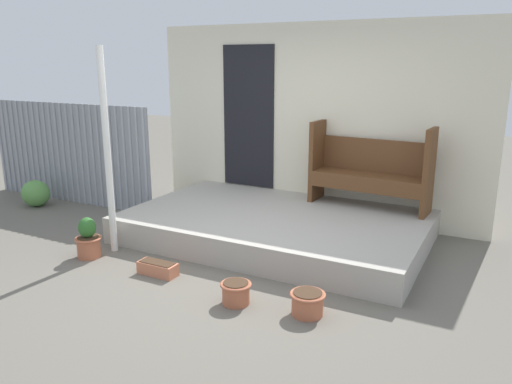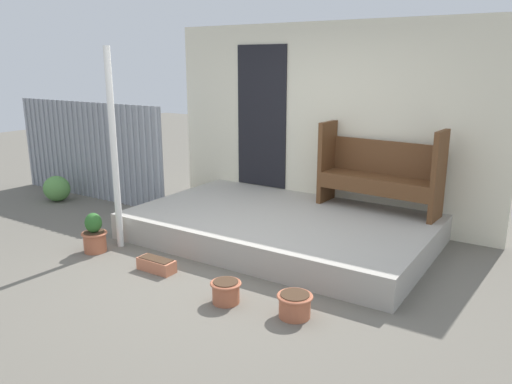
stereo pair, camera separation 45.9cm
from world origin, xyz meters
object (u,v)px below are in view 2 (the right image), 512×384
object	(u,v)px
bench	(380,169)
flower_pot_right	(295,304)
support_post	(114,151)
flower_pot_left	(94,235)
planter_box_rect	(156,265)
shrub_by_fence	(57,189)
flower_pot_middle	(226,291)

from	to	relation	value
bench	flower_pot_right	bearing A→B (deg)	-82.54
support_post	flower_pot_left	distance (m)	0.98
support_post	flower_pot_right	xyz separation A→B (m)	(2.52, -0.37, -1.02)
planter_box_rect	shrub_by_fence	bearing A→B (deg)	160.21
flower_pot_middle	flower_pot_right	size ratio (longest dim) A/B	0.91
support_post	shrub_by_fence	xyz separation A→B (m)	(-2.32, 0.84, -0.93)
flower_pot_left	flower_pot_middle	world-z (taller)	flower_pot_left
support_post	flower_pot_right	distance (m)	2.74
flower_pot_left	flower_pot_middle	size ratio (longest dim) A/B	1.61
planter_box_rect	shrub_by_fence	size ratio (longest dim) A/B	0.97
bench	shrub_by_fence	size ratio (longest dim) A/B	3.55
bench	planter_box_rect	world-z (taller)	bench
planter_box_rect	shrub_by_fence	world-z (taller)	shrub_by_fence
shrub_by_fence	planter_box_rect	bearing A→B (deg)	-19.79
flower_pot_left	flower_pot_right	size ratio (longest dim) A/B	1.48
bench	flower_pot_left	size ratio (longest dim) A/B	3.32
flower_pot_right	flower_pot_middle	bearing A→B (deg)	-170.66
support_post	planter_box_rect	xyz separation A→B (m)	(0.86, -0.30, -1.06)
flower_pot_left	shrub_by_fence	world-z (taller)	flower_pot_left
bench	shrub_by_fence	distance (m)	4.88
shrub_by_fence	flower_pot_right	bearing A→B (deg)	-14.10
flower_pot_right	planter_box_rect	xyz separation A→B (m)	(-1.65, 0.07, -0.05)
bench	flower_pot_middle	world-z (taller)	bench
support_post	planter_box_rect	size ratio (longest dim) A/B	5.45
flower_pot_left	flower_pot_right	xyz separation A→B (m)	(2.63, -0.10, -0.08)
flower_pot_left	planter_box_rect	distance (m)	0.98
support_post	shrub_by_fence	distance (m)	2.64
flower_pot_middle	flower_pot_right	distance (m)	0.65
bench	shrub_by_fence	bearing A→B (deg)	-161.64
flower_pot_left	support_post	bearing A→B (deg)	68.90
support_post	flower_pot_middle	xyz separation A→B (m)	(1.88, -0.48, -1.02)
flower_pot_left	planter_box_rect	bearing A→B (deg)	-1.53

